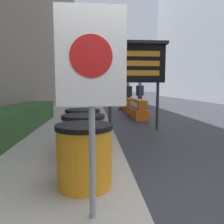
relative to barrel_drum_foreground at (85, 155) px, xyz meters
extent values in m
cube|color=#284C23|center=(-2.06, 2.89, -0.06)|extent=(0.90, 7.60, 0.68)
cylinder|color=orange|center=(0.00, 0.00, -0.03)|extent=(0.70, 0.70, 0.74)
cylinder|color=black|center=(0.00, 0.00, 0.37)|extent=(0.72, 0.72, 0.06)
cylinder|color=orange|center=(-0.06, 0.92, -0.03)|extent=(0.70, 0.70, 0.74)
cylinder|color=black|center=(-0.06, 0.92, 0.37)|extent=(0.72, 0.72, 0.06)
cylinder|color=orange|center=(-0.12, 1.85, -0.03)|extent=(0.70, 0.70, 0.74)
cylinder|color=black|center=(-0.12, 1.85, 0.37)|extent=(0.72, 0.72, 0.06)
cylinder|color=gray|center=(0.11, -0.70, 0.36)|extent=(0.06, 0.06, 1.53)
cube|color=white|center=(0.11, -0.72, 1.13)|extent=(0.63, 0.04, 0.89)
cylinder|color=red|center=(0.11, -0.74, 1.13)|extent=(0.38, 0.01, 0.38)
cylinder|color=#28282B|center=(0.65, 4.56, 0.22)|extent=(0.10, 0.10, 1.57)
cylinder|color=#28282B|center=(2.28, 4.56, 0.22)|extent=(0.10, 0.10, 1.57)
cube|color=black|center=(1.46, 4.56, 1.63)|extent=(2.03, 0.24, 1.24)
cube|color=#28282B|center=(1.46, 4.49, 2.29)|extent=(2.15, 0.34, 0.10)
cube|color=orange|center=(1.46, 4.43, 1.93)|extent=(1.63, 0.02, 0.17)
cube|color=orange|center=(1.46, 4.43, 1.63)|extent=(1.63, 0.02, 0.17)
cube|color=orange|center=(1.46, 4.43, 1.32)|extent=(1.63, 0.02, 0.17)
cube|color=orange|center=(2.14, 7.21, -0.35)|extent=(0.61, 2.17, 0.43)
cube|color=orange|center=(2.14, 7.21, 0.08)|extent=(0.37, 2.17, 0.43)
cube|color=white|center=(1.95, 7.21, 0.08)|extent=(0.02, 1.74, 0.21)
cube|color=orange|center=(2.14, 9.57, -0.37)|extent=(0.63, 1.62, 0.38)
cube|color=orange|center=(2.14, 9.57, 0.01)|extent=(0.38, 1.62, 0.38)
cube|color=white|center=(1.94, 9.57, 0.01)|extent=(0.02, 1.29, 0.19)
cube|color=black|center=(1.99, 7.79, -0.54)|extent=(0.42, 0.42, 0.04)
cone|color=#EA560F|center=(1.99, 7.79, -0.16)|extent=(0.34, 0.34, 0.72)
cylinder|color=white|center=(1.99, 7.79, -0.13)|extent=(0.20, 0.20, 0.10)
cube|color=black|center=(1.81, 10.92, -0.54)|extent=(0.35, 0.35, 0.04)
cone|color=#EA560F|center=(1.81, 10.92, -0.23)|extent=(0.28, 0.28, 0.59)
cylinder|color=white|center=(1.81, 10.92, -0.20)|extent=(0.16, 0.16, 0.08)
cylinder|color=#2D2D30|center=(1.41, 13.73, 1.58)|extent=(0.12, 0.12, 4.29)
cube|color=black|center=(1.41, 13.57, 3.31)|extent=(0.28, 0.28, 0.84)
sphere|color=#360605|center=(1.41, 13.42, 3.59)|extent=(0.15, 0.15, 0.15)
sphere|color=#392C06|center=(1.41, 13.42, 3.31)|extent=(0.15, 0.15, 0.15)
sphere|color=green|center=(1.41, 13.42, 3.03)|extent=(0.15, 0.15, 0.15)
cylinder|color=#23283D|center=(3.09, 11.71, -0.14)|extent=(0.14, 0.14, 0.85)
cylinder|color=#23283D|center=(3.25, 11.71, -0.14)|extent=(0.14, 0.14, 0.85)
cube|color=#232838|center=(3.17, 11.71, 0.62)|extent=(0.53, 0.49, 0.67)
sphere|color=#B67E51|center=(3.17, 11.71, 1.07)|extent=(0.23, 0.23, 0.23)
cylinder|color=#333338|center=(2.12, 10.66, -0.15)|extent=(0.14, 0.14, 0.82)
cylinder|color=#333338|center=(2.27, 10.66, -0.15)|extent=(0.14, 0.14, 0.82)
cube|color=black|center=(2.19, 10.66, 0.59)|extent=(0.51, 0.42, 0.65)
sphere|color=#A5805E|center=(2.19, 10.66, 1.02)|extent=(0.23, 0.23, 0.23)
camera|label=1|loc=(0.13, -2.71, 0.86)|focal=35.00mm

